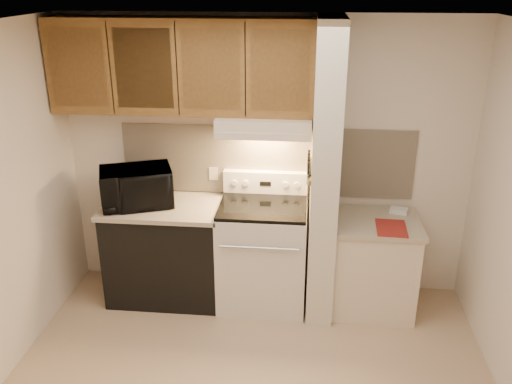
# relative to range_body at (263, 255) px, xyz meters

# --- Properties ---
(ceiling) EXTENTS (3.60, 3.60, 0.00)m
(ceiling) POSITION_rel_range_body_xyz_m (0.00, -1.16, 2.04)
(ceiling) COLOR white
(ceiling) RESTS_ON wall_back
(wall_back) EXTENTS (3.60, 2.50, 0.02)m
(wall_back) POSITION_rel_range_body_xyz_m (0.00, 0.34, 0.79)
(wall_back) COLOR silver
(wall_back) RESTS_ON floor
(backsplash) EXTENTS (2.60, 0.02, 0.63)m
(backsplash) POSITION_rel_range_body_xyz_m (0.00, 0.33, 0.78)
(backsplash) COLOR beige
(backsplash) RESTS_ON wall_back
(range_body) EXTENTS (0.76, 0.65, 0.92)m
(range_body) POSITION_rel_range_body_xyz_m (0.00, 0.00, 0.00)
(range_body) COLOR silver
(range_body) RESTS_ON floor
(oven_window) EXTENTS (0.50, 0.01, 0.30)m
(oven_window) POSITION_rel_range_body_xyz_m (0.00, -0.32, 0.04)
(oven_window) COLOR black
(oven_window) RESTS_ON range_body
(oven_handle) EXTENTS (0.65, 0.02, 0.02)m
(oven_handle) POSITION_rel_range_body_xyz_m (0.00, -0.35, 0.26)
(oven_handle) COLOR silver
(oven_handle) RESTS_ON range_body
(cooktop) EXTENTS (0.74, 0.64, 0.03)m
(cooktop) POSITION_rel_range_body_xyz_m (0.00, 0.00, 0.48)
(cooktop) COLOR black
(cooktop) RESTS_ON range_body
(range_backguard) EXTENTS (0.76, 0.08, 0.20)m
(range_backguard) POSITION_rel_range_body_xyz_m (0.00, 0.28, 0.59)
(range_backguard) COLOR silver
(range_backguard) RESTS_ON range_body
(range_display) EXTENTS (0.10, 0.01, 0.04)m
(range_display) POSITION_rel_range_body_xyz_m (0.00, 0.24, 0.59)
(range_display) COLOR black
(range_display) RESTS_ON range_backguard
(range_knob_left_outer) EXTENTS (0.05, 0.02, 0.05)m
(range_knob_left_outer) POSITION_rel_range_body_xyz_m (-0.28, 0.24, 0.59)
(range_knob_left_outer) COLOR silver
(range_knob_left_outer) RESTS_ON range_backguard
(range_knob_left_inner) EXTENTS (0.05, 0.02, 0.05)m
(range_knob_left_inner) POSITION_rel_range_body_xyz_m (-0.18, 0.24, 0.59)
(range_knob_left_inner) COLOR silver
(range_knob_left_inner) RESTS_ON range_backguard
(range_knob_right_inner) EXTENTS (0.05, 0.02, 0.05)m
(range_knob_right_inner) POSITION_rel_range_body_xyz_m (0.18, 0.24, 0.59)
(range_knob_right_inner) COLOR silver
(range_knob_right_inner) RESTS_ON range_backguard
(range_knob_right_outer) EXTENTS (0.05, 0.02, 0.05)m
(range_knob_right_outer) POSITION_rel_range_body_xyz_m (0.28, 0.24, 0.59)
(range_knob_right_outer) COLOR silver
(range_knob_right_outer) RESTS_ON range_backguard
(dishwasher_front) EXTENTS (1.00, 0.63, 0.87)m
(dishwasher_front) POSITION_rel_range_body_xyz_m (-0.88, 0.01, -0.03)
(dishwasher_front) COLOR black
(dishwasher_front) RESTS_ON floor
(left_countertop) EXTENTS (1.04, 0.67, 0.04)m
(left_countertop) POSITION_rel_range_body_xyz_m (-0.88, 0.01, 0.43)
(left_countertop) COLOR #B4A791
(left_countertop) RESTS_ON dishwasher_front
(spoon_rest) EXTENTS (0.21, 0.12, 0.01)m
(spoon_rest) POSITION_rel_range_body_xyz_m (-1.23, -0.02, 0.46)
(spoon_rest) COLOR black
(spoon_rest) RESTS_ON left_countertop
(teal_jar) EXTENTS (0.11, 0.11, 0.11)m
(teal_jar) POSITION_rel_range_body_xyz_m (-1.01, 0.23, 0.51)
(teal_jar) COLOR #2B5A5E
(teal_jar) RESTS_ON left_countertop
(outlet) EXTENTS (0.08, 0.01, 0.12)m
(outlet) POSITION_rel_range_body_xyz_m (-0.48, 0.32, 0.64)
(outlet) COLOR beige
(outlet) RESTS_ON backsplash
(microwave) EXTENTS (0.70, 0.59, 0.33)m
(microwave) POSITION_rel_range_body_xyz_m (-1.10, -0.01, 0.62)
(microwave) COLOR black
(microwave) RESTS_ON left_countertop
(partition_pillar) EXTENTS (0.22, 0.70, 2.50)m
(partition_pillar) POSITION_rel_range_body_xyz_m (0.51, -0.01, 0.79)
(partition_pillar) COLOR beige
(partition_pillar) RESTS_ON floor
(pillar_trim) EXTENTS (0.01, 0.70, 0.04)m
(pillar_trim) POSITION_rel_range_body_xyz_m (0.39, -0.01, 0.84)
(pillar_trim) COLOR brown
(pillar_trim) RESTS_ON partition_pillar
(knife_strip) EXTENTS (0.02, 0.42, 0.04)m
(knife_strip) POSITION_rel_range_body_xyz_m (0.39, -0.06, 0.86)
(knife_strip) COLOR black
(knife_strip) RESTS_ON partition_pillar
(knife_blade_a) EXTENTS (0.01, 0.03, 0.16)m
(knife_blade_a) POSITION_rel_range_body_xyz_m (0.38, -0.21, 0.76)
(knife_blade_a) COLOR silver
(knife_blade_a) RESTS_ON knife_strip
(knife_handle_a) EXTENTS (0.02, 0.02, 0.10)m
(knife_handle_a) POSITION_rel_range_body_xyz_m (0.38, -0.21, 0.91)
(knife_handle_a) COLOR black
(knife_handle_a) RESTS_ON knife_strip
(knife_blade_b) EXTENTS (0.01, 0.04, 0.18)m
(knife_blade_b) POSITION_rel_range_body_xyz_m (0.38, -0.14, 0.75)
(knife_blade_b) COLOR silver
(knife_blade_b) RESTS_ON knife_strip
(knife_handle_b) EXTENTS (0.02, 0.02, 0.10)m
(knife_handle_b) POSITION_rel_range_body_xyz_m (0.38, -0.13, 0.91)
(knife_handle_b) COLOR black
(knife_handle_b) RESTS_ON knife_strip
(knife_blade_c) EXTENTS (0.01, 0.04, 0.20)m
(knife_blade_c) POSITION_rel_range_body_xyz_m (0.38, -0.05, 0.74)
(knife_blade_c) COLOR silver
(knife_blade_c) RESTS_ON knife_strip
(knife_handle_c) EXTENTS (0.02, 0.02, 0.10)m
(knife_handle_c) POSITION_rel_range_body_xyz_m (0.38, -0.06, 0.91)
(knife_handle_c) COLOR black
(knife_handle_c) RESTS_ON knife_strip
(knife_blade_d) EXTENTS (0.01, 0.04, 0.16)m
(knife_blade_d) POSITION_rel_range_body_xyz_m (0.38, 0.02, 0.76)
(knife_blade_d) COLOR silver
(knife_blade_d) RESTS_ON knife_strip
(knife_handle_d) EXTENTS (0.02, 0.02, 0.10)m
(knife_handle_d) POSITION_rel_range_body_xyz_m (0.38, 0.04, 0.91)
(knife_handle_d) COLOR black
(knife_handle_d) RESTS_ON knife_strip
(knife_blade_e) EXTENTS (0.01, 0.04, 0.18)m
(knife_blade_e) POSITION_rel_range_body_xyz_m (0.38, 0.10, 0.75)
(knife_blade_e) COLOR silver
(knife_blade_e) RESTS_ON knife_strip
(knife_handle_e) EXTENTS (0.02, 0.02, 0.10)m
(knife_handle_e) POSITION_rel_range_body_xyz_m (0.38, 0.10, 0.91)
(knife_handle_e) COLOR black
(knife_handle_e) RESTS_ON knife_strip
(oven_mitt) EXTENTS (0.03, 0.09, 0.22)m
(oven_mitt) POSITION_rel_range_body_xyz_m (0.38, 0.17, 0.76)
(oven_mitt) COLOR slate
(oven_mitt) RESTS_ON partition_pillar
(right_cab_base) EXTENTS (0.70, 0.60, 0.81)m
(right_cab_base) POSITION_rel_range_body_xyz_m (0.97, -0.01, -0.06)
(right_cab_base) COLOR beige
(right_cab_base) RESTS_ON floor
(right_countertop) EXTENTS (0.74, 0.64, 0.04)m
(right_countertop) POSITION_rel_range_body_xyz_m (0.97, -0.01, 0.37)
(right_countertop) COLOR #B4A791
(right_countertop) RESTS_ON right_cab_base
(red_folder) EXTENTS (0.26, 0.34, 0.01)m
(red_folder) POSITION_rel_range_body_xyz_m (1.07, -0.16, 0.40)
(red_folder) COLOR maroon
(red_folder) RESTS_ON right_countertop
(white_box) EXTENTS (0.17, 0.14, 0.04)m
(white_box) POSITION_rel_range_body_xyz_m (1.17, 0.17, 0.41)
(white_box) COLOR white
(white_box) RESTS_ON right_countertop
(range_hood) EXTENTS (0.78, 0.44, 0.15)m
(range_hood) POSITION_rel_range_body_xyz_m (0.00, 0.12, 1.17)
(range_hood) COLOR beige
(range_hood) RESTS_ON upper_cabinets
(hood_lip) EXTENTS (0.78, 0.04, 0.06)m
(hood_lip) POSITION_rel_range_body_xyz_m (0.00, -0.08, 1.12)
(hood_lip) COLOR beige
(hood_lip) RESTS_ON range_hood
(upper_cabinets) EXTENTS (2.18, 0.33, 0.77)m
(upper_cabinets) POSITION_rel_range_body_xyz_m (-0.69, 0.17, 1.62)
(upper_cabinets) COLOR brown
(upper_cabinets) RESTS_ON wall_back
(cab_door_a) EXTENTS (0.46, 0.01, 0.63)m
(cab_door_a) POSITION_rel_range_body_xyz_m (-1.51, 0.01, 1.62)
(cab_door_a) COLOR brown
(cab_door_a) RESTS_ON upper_cabinets
(cab_gap_a) EXTENTS (0.01, 0.01, 0.73)m
(cab_gap_a) POSITION_rel_range_body_xyz_m (-1.23, 0.01, 1.62)
(cab_gap_a) COLOR black
(cab_gap_a) RESTS_ON upper_cabinets
(cab_door_b) EXTENTS (0.46, 0.01, 0.63)m
(cab_door_b) POSITION_rel_range_body_xyz_m (-0.96, 0.01, 1.62)
(cab_door_b) COLOR brown
(cab_door_b) RESTS_ON upper_cabinets
(cab_gap_b) EXTENTS (0.01, 0.01, 0.73)m
(cab_gap_b) POSITION_rel_range_body_xyz_m (-0.69, 0.01, 1.62)
(cab_gap_b) COLOR black
(cab_gap_b) RESTS_ON upper_cabinets
(cab_door_c) EXTENTS (0.46, 0.01, 0.63)m
(cab_door_c) POSITION_rel_range_body_xyz_m (-0.42, 0.01, 1.62)
(cab_door_c) COLOR brown
(cab_door_c) RESTS_ON upper_cabinets
(cab_gap_c) EXTENTS (0.01, 0.01, 0.73)m
(cab_gap_c) POSITION_rel_range_body_xyz_m (-0.14, 0.01, 1.62)
(cab_gap_c) COLOR black
(cab_gap_c) RESTS_ON upper_cabinets
(cab_door_d) EXTENTS (0.46, 0.01, 0.63)m
(cab_door_d) POSITION_rel_range_body_xyz_m (0.13, 0.01, 1.62)
(cab_door_d) COLOR brown
(cab_door_d) RESTS_ON upper_cabinets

